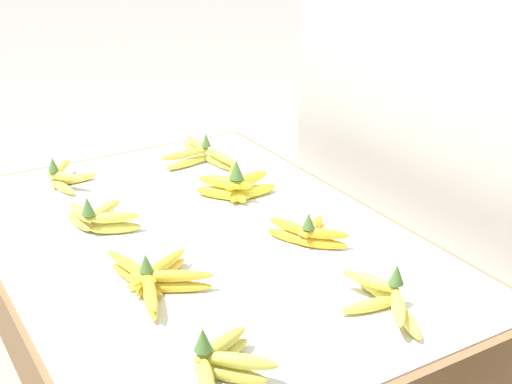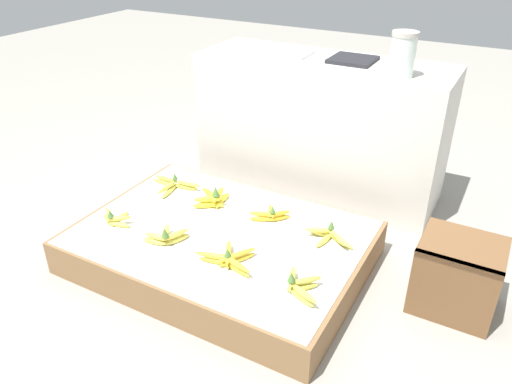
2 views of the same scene
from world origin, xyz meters
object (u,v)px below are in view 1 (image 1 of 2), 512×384
Objects in this scene: banana_bunch_middle_left at (201,154)px; banana_bunch_middle_midleft at (236,185)px; banana_bunch_front_right at (220,366)px; banana_bunch_middle_midright at (309,232)px; banana_bunch_front_midright at (153,279)px; banana_bunch_front_midleft at (98,217)px; banana_bunch_middle_right at (386,298)px; banana_bunch_front_left at (63,177)px.

banana_bunch_middle_left is 1.47× the size of banana_bunch_middle_midleft.
banana_bunch_middle_midleft is at bearing 148.74° from banana_bunch_front_right.
banana_bunch_front_right is 0.72m from banana_bunch_middle_midleft.
banana_bunch_middle_left is 0.56m from banana_bunch_middle_midright.
banana_bunch_front_midright is 0.47m from banana_bunch_middle_midleft.
banana_bunch_front_right is at bearing -24.84° from banana_bunch_middle_left.
banana_bunch_front_midleft reaches higher than banana_bunch_middle_left.
banana_bunch_front_midright is 1.54× the size of banana_bunch_middle_midright.
banana_bunch_front_midleft is at bearing -90.66° from banana_bunch_middle_midleft.
banana_bunch_middle_right is at bearing -6.02° from banana_bunch_middle_midright.
banana_bunch_front_left and banana_bunch_middle_left have the same top height.
banana_bunch_front_midleft is 0.85× the size of banana_bunch_middle_midleft.
banana_bunch_front_midleft is 0.69m from banana_bunch_middle_right.
banana_bunch_front_midleft is (0.29, -0.01, 0.01)m from banana_bunch_front_left.
banana_bunch_middle_right is at bearing 29.69° from banana_bunch_front_midleft.
banana_bunch_front_right is at bearing -1.62° from banana_bunch_front_midleft.
banana_bunch_front_midright is at bearing -88.78° from banana_bunch_middle_midright.
banana_bunch_front_midleft is 0.47m from banana_bunch_middle_left.
banana_bunch_front_midright reaches higher than banana_bunch_front_left.
banana_bunch_front_midright is 0.37m from banana_bunch_middle_midright.
banana_bunch_middle_midleft is 0.30m from banana_bunch_middle_midright.
banana_bunch_middle_left is at bearing 173.02° from banana_bunch_middle_midleft.
banana_bunch_front_right is (0.91, -0.02, 0.00)m from banana_bunch_front_left.
banana_bunch_front_left is 1.10× the size of banana_bunch_middle_midright.
banana_bunch_middle_midright is at bearing 2.78° from banana_bunch_middle_midleft.
banana_bunch_front_midright is 1.51× the size of banana_bunch_front_right.
banana_bunch_front_right is 0.76× the size of banana_bunch_middle_right.
banana_bunch_middle_midright is at bearing 50.82° from banana_bunch_front_midleft.
banana_bunch_front_midright is at bearing -34.32° from banana_bunch_middle_left.
banana_bunch_front_midright is (0.60, -0.01, 0.00)m from banana_bunch_front_left.
banana_bunch_middle_right reaches higher than banana_bunch_middle_midright.
banana_bunch_front_midleft reaches higher than banana_bunch_middle_right.
banana_bunch_middle_left is at bearing 155.16° from banana_bunch_front_right.
banana_bunch_middle_midleft is at bearing 89.34° from banana_bunch_front_midleft.
banana_bunch_middle_midright is (0.30, 0.37, -0.00)m from banana_bunch_front_midleft.
banana_bunch_front_right is (0.31, -0.02, 0.00)m from banana_bunch_front_midright.
banana_bunch_front_left is 0.70m from banana_bunch_middle_midright.
banana_bunch_front_left is at bearing 178.62° from banana_bunch_front_midleft.
banana_bunch_middle_left is at bearing 84.44° from banana_bunch_front_left.
banana_bunch_front_right reaches higher than banana_bunch_front_midright.
banana_bunch_front_right reaches higher than banana_bunch_middle_left.
banana_bunch_middle_right is (0.59, -0.02, -0.01)m from banana_bunch_middle_midleft.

